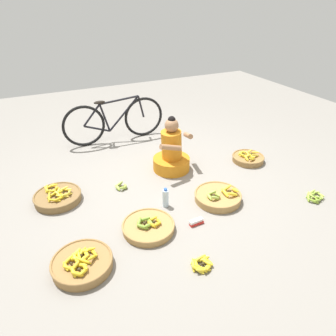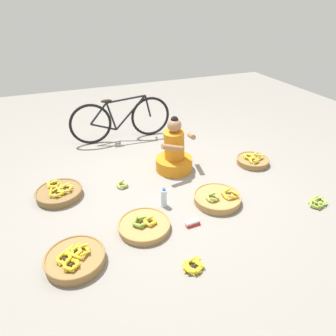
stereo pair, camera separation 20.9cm
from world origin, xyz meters
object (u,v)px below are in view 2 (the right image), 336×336
at_px(loose_bananas_back_left, 122,185).
at_px(banana_basket_back_center, 75,259).
at_px(banana_basket_mid_left, 144,225).
at_px(loose_bananas_near_vendor, 193,266).
at_px(loose_bananas_front_center, 318,202).
at_px(vendor_woman_front, 174,153).
at_px(banana_basket_front_right, 217,198).
at_px(water_bottle, 164,198).
at_px(packet_carton_stack, 193,223).
at_px(banana_basket_near_bicycle, 59,193).
at_px(bicycle_leaning, 121,119).
at_px(banana_basket_mid_right, 253,160).

bearing_deg(loose_bananas_back_left, banana_basket_back_center, -123.25).
xyz_separation_m(banana_basket_mid_left, loose_bananas_near_vendor, (0.26, -0.68, -0.02)).
bearing_deg(loose_bananas_front_center, banana_basket_mid_left, 170.52).
relative_size(vendor_woman_front, banana_basket_front_right, 1.40).
height_order(vendor_woman_front, loose_bananas_near_vendor, vendor_woman_front).
bearing_deg(banana_basket_mid_left, water_bottle, 41.66).
relative_size(banana_basket_mid_left, packet_carton_stack, 3.46).
bearing_deg(banana_basket_back_center, banana_basket_near_bicycle, 92.53).
relative_size(vendor_woman_front, banana_basket_near_bicycle, 1.42).
distance_m(loose_bananas_back_left, packet_carton_stack, 1.15).
xyz_separation_m(bicycle_leaning, banana_basket_near_bicycle, (-1.15, -1.38, -0.30)).
bearing_deg(banana_basket_front_right, banana_basket_mid_right, 34.02).
bearing_deg(packet_carton_stack, banana_basket_mid_left, 164.59).
bearing_deg(vendor_woman_front, bicycle_leaning, 108.49).
bearing_deg(banana_basket_mid_left, banana_basket_back_center, -163.31).
relative_size(loose_bananas_front_center, water_bottle, 1.19).
bearing_deg(vendor_woman_front, banana_basket_back_center, -140.12).
height_order(vendor_woman_front, banana_basket_mid_left, vendor_woman_front).
xyz_separation_m(loose_bananas_near_vendor, packet_carton_stack, (0.25, 0.54, 0.00)).
height_order(bicycle_leaning, loose_bananas_front_center, bicycle_leaning).
xyz_separation_m(bicycle_leaning, banana_basket_back_center, (-1.10, -2.57, -0.30)).
xyz_separation_m(banana_basket_near_bicycle, banana_basket_mid_right, (2.72, -0.18, -0.00)).
distance_m(bicycle_leaning, loose_bananas_back_left, 1.54).
distance_m(loose_bananas_near_vendor, packet_carton_stack, 0.60).
distance_m(bicycle_leaning, loose_bananas_front_center, 3.21).
bearing_deg(banana_basket_mid_left, banana_basket_near_bicycle, 129.76).
height_order(banana_basket_near_bicycle, loose_bananas_near_vendor, banana_basket_near_bicycle).
distance_m(bicycle_leaning, water_bottle, 2.05).
bearing_deg(banana_basket_back_center, banana_basket_mid_left, 16.69).
distance_m(bicycle_leaning, banana_basket_mid_left, 2.39).
distance_m(bicycle_leaning, banana_basket_near_bicycle, 1.83).
xyz_separation_m(vendor_woman_front, loose_bananas_front_center, (1.28, -1.40, -0.23)).
bearing_deg(banana_basket_front_right, packet_carton_stack, -148.95).
xyz_separation_m(banana_basket_front_right, packet_carton_stack, (-0.46, -0.28, -0.03)).
distance_m(banana_basket_front_right, loose_bananas_near_vendor, 1.09).
height_order(banana_basket_back_center, banana_basket_near_bicycle, banana_basket_back_center).
bearing_deg(packet_carton_stack, banana_basket_back_center, -176.19).
bearing_deg(bicycle_leaning, loose_bananas_back_left, -104.37).
height_order(banana_basket_mid_left, loose_bananas_near_vendor, banana_basket_mid_left).
relative_size(bicycle_leaning, loose_bananas_front_center, 5.83).
xyz_separation_m(banana_basket_mid_left, banana_basket_front_right, (0.97, 0.14, 0.01)).
relative_size(banana_basket_mid_left, loose_bananas_back_left, 3.39).
bearing_deg(banana_basket_back_center, banana_basket_front_right, 11.89).
distance_m(banana_basket_mid_right, banana_basket_mid_left, 2.08).
height_order(banana_basket_near_bicycle, banana_basket_mid_right, banana_basket_near_bicycle).
bearing_deg(banana_basket_mid_right, water_bottle, -163.19).
relative_size(loose_bananas_front_center, packet_carton_stack, 1.78).
xyz_separation_m(banana_basket_near_bicycle, loose_bananas_near_vendor, (1.06, -1.64, -0.03)).
xyz_separation_m(banana_basket_mid_right, banana_basket_mid_left, (-1.93, -0.78, -0.01)).
distance_m(banana_basket_near_bicycle, banana_basket_mid_right, 2.73).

